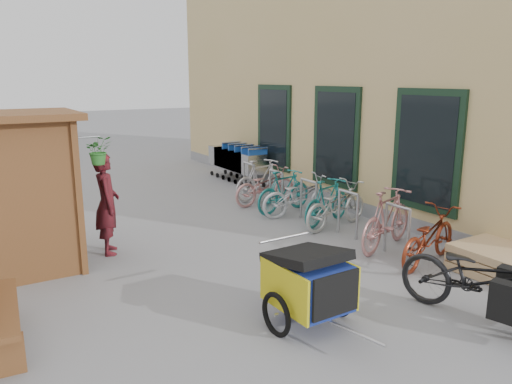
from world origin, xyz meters
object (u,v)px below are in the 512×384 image
cargo_bike (482,281)px  bike_7 (261,179)px  bike_2 (336,205)px  bike_5 (284,191)px  child_trailer (309,281)px  bike_6 (265,186)px  person_kiosk (107,204)px  pallet_stack (500,261)px  bike_4 (299,196)px  bike_0 (428,237)px  bike_1 (387,219)px  bike_3 (327,201)px  shopping_carts (236,159)px

cargo_bike → bike_7: 6.70m
bike_2 → bike_5: bike_5 is taller
child_trailer → bike_6: bearing=61.1°
bike_5 → person_kiosk: bearing=88.7°
pallet_stack → bike_4: bearing=98.8°
child_trailer → bike_0: (2.81, 0.61, -0.11)m
bike_1 → bike_5: bearing=-15.8°
pallet_stack → cargo_bike: (-1.55, -0.76, 0.31)m
cargo_bike → bike_2: bearing=61.2°
cargo_bike → bike_3: (1.04, 4.19, -0.06)m
pallet_stack → bike_1: (-0.58, 1.74, 0.32)m
bike_5 → bike_6: 0.79m
bike_2 → bike_6: (-0.20, 2.28, -0.02)m
bike_0 → bike_5: 3.77m
bike_1 → bike_6: (-0.13, 3.69, -0.09)m
cargo_bike → bike_1: size_ratio=1.20×
pallet_stack → cargo_bike: bearing=-154.0°
person_kiosk → bike_3: bearing=-84.8°
cargo_bike → bike_0: cargo_bike is taller
bike_3 → bike_7: bike_7 is taller
pallet_stack → person_kiosk: person_kiosk is taller
child_trailer → bike_5: 5.12m
bike_3 → bike_4: size_ratio=0.90×
bike_7 → bike_4: bearing=164.0°
child_trailer → person_kiosk: size_ratio=1.00×
bike_2 → pallet_stack: bearing=178.7°
bike_6 → pallet_stack: bearing=-176.7°
bike_1 → bike_0: bearing=162.6°
child_trailer → bike_2: bearing=43.6°
cargo_bike → bike_6: bearing=68.3°
shopping_carts → bike_1: bearing=-95.2°
child_trailer → bike_6: size_ratio=1.02×
child_trailer → bike_2: size_ratio=0.99×
shopping_carts → child_trailer: bearing=-113.2°
person_kiosk → bike_0: size_ratio=1.00×
bike_2 → bike_3: (0.01, 0.28, 0.01)m
shopping_carts → bike_7: (-0.56, -2.24, -0.14)m
bike_4 → bike_7: bike_7 is taller
bike_3 → child_trailer: bearing=120.4°
bike_5 → bike_6: (0.01, 0.79, -0.03)m
bike_4 → bike_7: bearing=5.7°
person_kiosk → bike_5: bearing=-68.0°
pallet_stack → person_kiosk: bearing=139.7°
shopping_carts → bike_6: shopping_carts is taller
shopping_carts → bike_5: (-0.73, -3.47, -0.17)m
person_kiosk → bike_4: 4.10m
shopping_carts → bike_5: size_ratio=1.55×
shopping_carts → bike_2: (-0.52, -4.96, -0.18)m
pallet_stack → cargo_bike: size_ratio=0.57×
person_kiosk → bike_2: person_kiosk is taller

